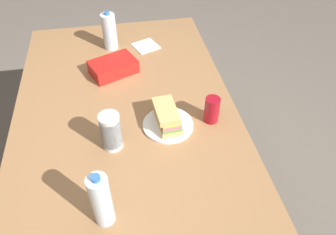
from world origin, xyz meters
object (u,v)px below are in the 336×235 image
Objects in this scene: chip_bag at (113,67)px; plastic_cup_stack at (111,131)px; soda_can_red at (212,110)px; water_bottle_tall at (109,31)px; sandwich at (167,117)px; water_bottle_spare at (101,200)px; dining_table at (129,136)px; paper_plate at (168,125)px.

plastic_cup_stack reaches higher than chip_bag.
soda_can_red reaches higher than chip_bag.
water_bottle_tall is 1.32× the size of plastic_cup_stack.
plastic_cup_stack is (-0.08, 0.24, 0.03)m from sandwich.
plastic_cup_stack is at bearing 177.44° from water_bottle_tall.
chip_bag is 0.96× the size of water_bottle_spare.
water_bottle_spare reaches higher than soda_can_red.
water_bottle_spare is at bearing 62.13° from chip_bag.
water_bottle_spare is (-0.45, 0.11, 0.19)m from dining_table.
soda_can_red is (-0.04, -0.37, 0.14)m from dining_table.
water_bottle_spare is at bearing 130.13° from soda_can_red.
sandwich is 0.79× the size of water_bottle_spare.
water_bottle_tall is 0.77m from plastic_cup_stack.
chip_bag is 0.26m from water_bottle_tall.
paper_plate is at bearing 92.81° from chip_bag.
dining_table is 0.50m from water_bottle_spare.
plastic_cup_stack reaches higher than paper_plate.
dining_table is 8.10× the size of chip_bag.
paper_plate is at bearing -35.53° from water_bottle_spare.
sandwich reaches higher than dining_table.
sandwich is 1.54× the size of soda_can_red.
dining_table is at bearing -176.99° from water_bottle_tall.
water_bottle_spare reaches higher than water_bottle_tall.
chip_bag is at bearing 4.99° from dining_table.
water_bottle_spare is (-0.40, 0.29, 0.11)m from paper_plate.
chip_bag is (0.44, 0.21, -0.02)m from sandwich.
chip_bag is 1.38× the size of plastic_cup_stack.
water_bottle_tall reaches higher than sandwich.
water_bottle_tall is 1.10m from water_bottle_spare.
soda_can_red is 0.45m from plastic_cup_stack.
sandwich is at bearing 92.76° from chip_bag.
sandwich is 0.82× the size of chip_bag.
water_bottle_spare is (-0.41, 0.48, 0.05)m from soda_can_red.
plastic_cup_stack is at bearing 106.73° from paper_plate.
sandwich is 0.50m from water_bottle_spare.
dining_table is 0.40m from soda_can_red.
chip_bag is at bearing -5.26° from water_bottle_spare.
water_bottle_tall reaches higher than chip_bag.
plastic_cup_stack is at bearing 99.96° from soda_can_red.
paper_plate is 1.01× the size of water_bottle_tall.
paper_plate is 0.27m from plastic_cup_stack.
paper_plate is 1.82× the size of soda_can_red.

